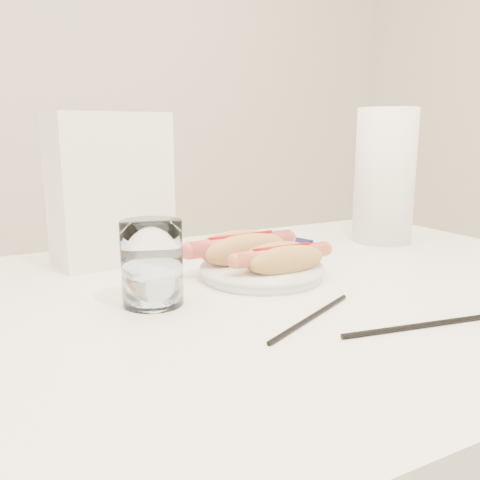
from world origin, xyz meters
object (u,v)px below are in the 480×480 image
hotdog_left (241,249)px  napkin_box (110,189)px  paper_towel_roll (385,176)px  water_glass (152,263)px  hotdog_right (282,259)px  table (257,329)px  plate (262,273)px

hotdog_left → napkin_box: (-0.17, 0.17, 0.09)m
napkin_box → paper_towel_roll: size_ratio=0.95×
water_glass → napkin_box: size_ratio=0.44×
hotdog_right → paper_towel_roll: (0.34, 0.15, 0.10)m
water_glass → paper_towel_roll: size_ratio=0.42×
napkin_box → paper_towel_roll: (0.54, -0.10, 0.01)m
table → paper_towel_roll: (0.40, 0.17, 0.20)m
hotdog_left → plate: bearing=-75.8°
hotdog_right → napkin_box: size_ratio=0.63×
plate → napkin_box: size_ratio=0.73×
plate → water_glass: water_glass is taller
table → hotdog_right: 0.11m
hotdog_left → water_glass: bearing=-158.5°
hotdog_right → water_glass: (-0.21, -0.00, 0.02)m
table → plate: 0.10m
plate → water_glass: size_ratio=1.66×
water_glass → napkin_box: (0.01, 0.25, 0.07)m
table → paper_towel_roll: paper_towel_roll is taller
table → water_glass: (-0.15, 0.02, 0.12)m
hotdog_left → hotdog_right: 0.08m
plate → paper_towel_roll: size_ratio=0.69×
table → hotdog_left: hotdog_left is taller
hotdog_left → napkin_box: bearing=131.2°
table → paper_towel_roll: 0.48m
plate → water_glass: (-0.19, -0.04, 0.05)m
napkin_box → paper_towel_roll: paper_towel_roll is taller
plate → table: bearing=-126.0°
paper_towel_roll → table: bearing=-156.8°
hotdog_right → napkin_box: (-0.20, 0.25, 0.09)m
plate → hotdog_left: hotdog_left is taller
paper_towel_roll → hotdog_left: bearing=-169.0°
table → water_glass: 0.19m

